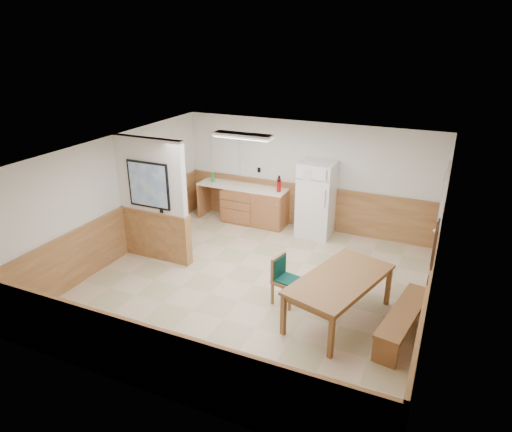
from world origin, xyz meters
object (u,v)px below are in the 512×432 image
at_px(dining_chair, 283,276).
at_px(fire_extinguisher, 279,185).
at_px(dining_table, 340,283).
at_px(dining_bench, 404,316).
at_px(refrigerator, 316,199).
at_px(soap_bottle, 212,177).

bearing_deg(dining_chair, fire_extinguisher, 124.78).
relative_size(dining_table, dining_bench, 1.22).
xyz_separation_m(refrigerator, dining_chair, (0.33, -2.91, -0.36)).
bearing_deg(dining_table, dining_chair, -169.85).
height_order(dining_bench, dining_chair, dining_chair).
xyz_separation_m(dining_table, dining_chair, (-1.00, 0.11, -0.17)).
distance_m(dining_table, dining_bench, 1.07).
relative_size(dining_table, dining_chair, 2.50).
bearing_deg(dining_bench, dining_table, -172.10).
bearing_deg(refrigerator, dining_chair, -83.73).
relative_size(dining_chair, soap_bottle, 3.65).
bearing_deg(refrigerator, fire_extinguisher, 178.99).
height_order(dining_table, dining_bench, dining_table).
distance_m(refrigerator, fire_extinguisher, 0.93).
height_order(refrigerator, dining_chair, refrigerator).
bearing_deg(soap_bottle, dining_chair, -44.82).
relative_size(refrigerator, fire_extinguisher, 4.45).
relative_size(dining_bench, dining_chair, 2.05).
relative_size(refrigerator, dining_bench, 0.98).
relative_size(dining_bench, soap_bottle, 7.48).
bearing_deg(dining_chair, refrigerator, 108.44).
bearing_deg(dining_bench, refrigerator, 137.52).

